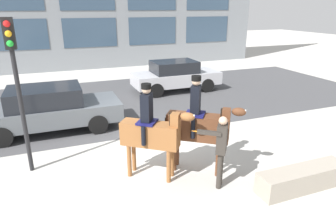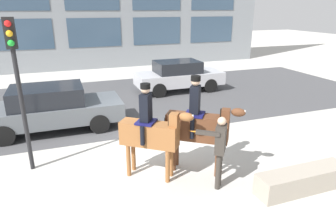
{
  "view_description": "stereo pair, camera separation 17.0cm",
  "coord_description": "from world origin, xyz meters",
  "px_view_note": "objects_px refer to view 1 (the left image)",
  "views": [
    {
      "loc": [
        -2.65,
        -8.48,
        4.12
      ],
      "look_at": [
        0.16,
        -1.26,
        1.4
      ],
      "focal_mm": 32.0,
      "sensor_mm": 36.0,
      "label": 1
    },
    {
      "loc": [
        -2.49,
        -8.54,
        4.12
      ],
      "look_at": [
        0.16,
        -1.26,
        1.4
      ],
      "focal_mm": 32.0,
      "sensor_mm": 36.0,
      "label": 2
    }
  ],
  "objects_px": {
    "street_car_far_lane": "(176,75)",
    "traffic_light": "(16,73)",
    "mounted_horse_lead": "(152,131)",
    "street_car_near_lane": "(49,109)",
    "planter_ledge": "(303,179)",
    "mounted_horse_companion": "(199,125)",
    "pedestrian_bystander": "(221,146)"
  },
  "relations": [
    {
      "from": "mounted_horse_lead",
      "to": "street_car_near_lane",
      "type": "relative_size",
      "value": 0.51
    },
    {
      "from": "mounted_horse_lead",
      "to": "street_car_far_lane",
      "type": "relative_size",
      "value": 0.55
    },
    {
      "from": "mounted_horse_lead",
      "to": "traffic_light",
      "type": "relative_size",
      "value": 0.62
    },
    {
      "from": "street_car_near_lane",
      "to": "traffic_light",
      "type": "bearing_deg",
      "value": -101.27
    },
    {
      "from": "mounted_horse_companion",
      "to": "street_car_near_lane",
      "type": "relative_size",
      "value": 0.54
    },
    {
      "from": "street_car_far_lane",
      "to": "traffic_light",
      "type": "xyz_separation_m",
      "value": [
        -6.67,
        -6.06,
        1.82
      ]
    },
    {
      "from": "street_car_near_lane",
      "to": "traffic_light",
      "type": "distance_m",
      "value": 3.33
    },
    {
      "from": "planter_ledge",
      "to": "traffic_light",
      "type": "bearing_deg",
      "value": 151.76
    },
    {
      "from": "traffic_light",
      "to": "mounted_horse_lead",
      "type": "bearing_deg",
      "value": -26.22
    },
    {
      "from": "mounted_horse_lead",
      "to": "traffic_light",
      "type": "height_order",
      "value": "traffic_light"
    },
    {
      "from": "pedestrian_bystander",
      "to": "street_car_near_lane",
      "type": "relative_size",
      "value": 0.38
    },
    {
      "from": "mounted_horse_lead",
      "to": "street_car_near_lane",
      "type": "xyz_separation_m",
      "value": [
        -2.37,
        4.17,
        -0.43
      ]
    },
    {
      "from": "pedestrian_bystander",
      "to": "traffic_light",
      "type": "xyz_separation_m",
      "value": [
        -4.26,
        2.46,
        1.57
      ]
    },
    {
      "from": "mounted_horse_companion",
      "to": "traffic_light",
      "type": "bearing_deg",
      "value": -165.02
    },
    {
      "from": "planter_ledge",
      "to": "mounted_horse_lead",
      "type": "bearing_deg",
      "value": 149.96
    },
    {
      "from": "mounted_horse_companion",
      "to": "pedestrian_bystander",
      "type": "relative_size",
      "value": 1.42
    },
    {
      "from": "mounted_horse_lead",
      "to": "planter_ledge",
      "type": "distance_m",
      "value": 3.79
    },
    {
      "from": "mounted_horse_lead",
      "to": "street_car_far_lane",
      "type": "bearing_deg",
      "value": 100.52
    },
    {
      "from": "street_car_near_lane",
      "to": "planter_ledge",
      "type": "xyz_separation_m",
      "value": [
        5.53,
        -6.0,
        -0.55
      ]
    },
    {
      "from": "mounted_horse_companion",
      "to": "pedestrian_bystander",
      "type": "distance_m",
      "value": 0.92
    },
    {
      "from": "mounted_horse_companion",
      "to": "planter_ledge",
      "type": "xyz_separation_m",
      "value": [
        1.94,
        -1.68,
        -1.04
      ]
    },
    {
      "from": "street_car_near_lane",
      "to": "street_car_far_lane",
      "type": "xyz_separation_m",
      "value": [
        6.12,
        3.32,
        -0.0
      ]
    },
    {
      "from": "mounted_horse_lead",
      "to": "mounted_horse_companion",
      "type": "height_order",
      "value": "mounted_horse_companion"
    },
    {
      "from": "street_car_near_lane",
      "to": "mounted_horse_companion",
      "type": "bearing_deg",
      "value": -50.33
    },
    {
      "from": "pedestrian_bystander",
      "to": "street_car_near_lane",
      "type": "bearing_deg",
      "value": -17.43
    },
    {
      "from": "mounted_horse_companion",
      "to": "street_car_far_lane",
      "type": "xyz_separation_m",
      "value": [
        2.54,
        7.65,
        -0.49
      ]
    },
    {
      "from": "street_car_near_lane",
      "to": "mounted_horse_lead",
      "type": "bearing_deg",
      "value": -60.44
    },
    {
      "from": "street_car_near_lane",
      "to": "planter_ledge",
      "type": "distance_m",
      "value": 8.18
    },
    {
      "from": "mounted_horse_companion",
      "to": "pedestrian_bystander",
      "type": "xyz_separation_m",
      "value": [
        0.13,
        -0.87,
        -0.24
      ]
    },
    {
      "from": "mounted_horse_lead",
      "to": "traffic_light",
      "type": "xyz_separation_m",
      "value": [
        -2.91,
        1.43,
        1.39
      ]
    },
    {
      "from": "mounted_horse_lead",
      "to": "pedestrian_bystander",
      "type": "height_order",
      "value": "mounted_horse_lead"
    },
    {
      "from": "traffic_light",
      "to": "mounted_horse_companion",
      "type": "bearing_deg",
      "value": -21.01
    }
  ]
}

